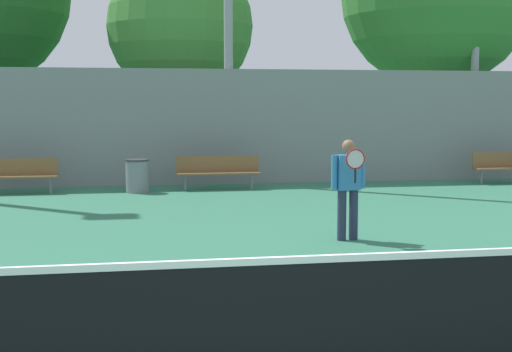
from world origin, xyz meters
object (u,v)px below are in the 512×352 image
object	(u,v)px
tennis_net	(257,333)
bench_adjacent_court	(21,172)
trash_bin	(137,176)
tennis_player	(348,184)
tree_green_tall	(180,27)
bench_by_gate	(505,164)
bench_courtside_near	(218,169)

from	to	relation	value
tennis_net	bench_adjacent_court	world-z (taller)	tennis_net
tennis_net	bench_adjacent_court	bearing A→B (deg)	104.94
bench_adjacent_court	trash_bin	world-z (taller)	bench_adjacent_court
bench_adjacent_court	tennis_player	bearing A→B (deg)	-49.51
bench_adjacent_court	tennis_net	bearing A→B (deg)	-75.06
tree_green_tall	tennis_net	bearing A→B (deg)	-92.39
tennis_player	trash_bin	distance (m)	7.38
tree_green_tall	bench_adjacent_court	bearing A→B (deg)	-132.56
bench_by_gate	tree_green_tall	xyz separation A→B (m)	(-8.32, 4.50, 3.93)
bench_by_gate	tree_green_tall	world-z (taller)	tree_green_tall
bench_adjacent_court	trash_bin	bearing A→B (deg)	-5.86
tennis_player	bench_courtside_near	bearing A→B (deg)	94.92
bench_courtside_near	bench_by_gate	xyz separation A→B (m)	(7.74, -0.00, -0.00)
tennis_player	tree_green_tall	distance (m)	12.08
bench_by_gate	trash_bin	world-z (taller)	bench_by_gate
tree_green_tall	bench_courtside_near	bearing A→B (deg)	-82.67
bench_adjacent_court	tree_green_tall	distance (m)	7.26
tennis_player	bench_by_gate	xyz separation A→B (m)	(6.54, 6.92, -0.39)
tennis_net	tree_green_tall	world-z (taller)	tree_green_tall
tennis_net	tennis_player	bearing A→B (deg)	66.96
tennis_net	tennis_player	xyz separation A→B (m)	(2.50, 5.87, 0.34)
trash_bin	tree_green_tall	size ratio (longest dim) A/B	0.12
trash_bin	bench_adjacent_court	bearing A→B (deg)	174.14
tennis_net	trash_bin	world-z (taller)	tennis_net
bench_adjacent_court	trash_bin	distance (m)	2.73
tennis_net	trash_bin	distance (m)	12.52
tennis_net	tennis_player	size ratio (longest dim) A/B	7.55
tennis_player	bench_courtside_near	distance (m)	7.03
tennis_player	bench_adjacent_court	xyz separation A→B (m)	(-5.91, 6.92, -0.39)
trash_bin	tree_green_tall	xyz separation A→B (m)	(1.41, 4.78, 4.03)
bench_courtside_near	bench_adjacent_court	distance (m)	4.71
trash_bin	tennis_player	bearing A→B (deg)	-64.34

